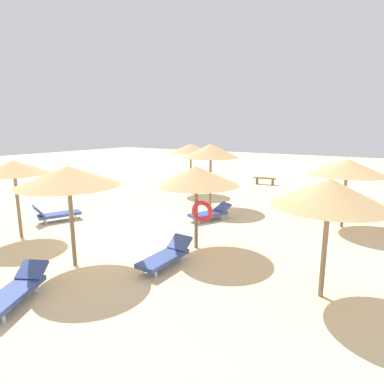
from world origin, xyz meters
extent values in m
plane|color=beige|center=(0.00, 0.00, 0.00)|extent=(80.00, 80.00, 0.00)
cylinder|color=#75604C|center=(-0.30, -2.81, 1.22)|extent=(0.12, 0.12, 2.44)
cone|color=tan|center=(-0.30, -2.81, 2.61)|extent=(2.83, 2.83, 0.54)
cylinder|color=#75604C|center=(-3.98, -2.32, 1.21)|extent=(0.12, 0.12, 2.42)
cone|color=tan|center=(-3.98, -2.32, 2.56)|extent=(2.37, 2.37, 0.48)
cylinder|color=#75604C|center=(1.94, 0.22, 1.11)|extent=(0.12, 0.12, 2.22)
cone|color=tan|center=(1.94, 0.22, 2.42)|extent=(2.74, 2.74, 0.60)
torus|color=red|center=(2.16, 0.22, 1.28)|extent=(0.71, 0.30, 0.70)
cylinder|color=#75604C|center=(-0.39, 5.30, 1.29)|extent=(0.12, 0.12, 2.59)
cone|color=tan|center=(-0.39, 5.30, 2.82)|extent=(2.78, 2.78, 0.66)
cylinder|color=#75604C|center=(-3.07, 7.64, 1.28)|extent=(0.12, 0.12, 2.56)
cone|color=tan|center=(-3.07, 7.64, 2.73)|extent=(2.49, 2.49, 0.55)
cylinder|color=#75604C|center=(5.68, 5.26, 1.11)|extent=(0.12, 0.12, 2.22)
cone|color=tan|center=(5.68, 5.26, 2.43)|extent=(2.88, 2.88, 0.62)
cylinder|color=#75604C|center=(6.04, -0.78, 1.15)|extent=(0.12, 0.12, 2.29)
cone|color=tan|center=(6.04, -0.78, 2.50)|extent=(2.55, 2.55, 0.62)
cube|color=#33478C|center=(0.34, -4.94, 0.28)|extent=(1.35, 1.80, 0.12)
cube|color=#33478C|center=(-0.03, -4.23, 0.48)|extent=(0.80, 0.75, 0.35)
cylinder|color=silver|center=(-0.13, -4.51, 0.11)|extent=(0.06, 0.06, 0.22)
cylinder|color=silver|center=(0.26, -4.30, 0.11)|extent=(0.06, 0.06, 0.22)
cylinder|color=silver|center=(0.81, -5.37, 0.11)|extent=(0.06, 0.06, 0.22)
cube|color=#33478C|center=(-4.61, -0.30, 0.28)|extent=(1.25, 1.82, 0.12)
cube|color=#33478C|center=(-4.92, -1.04, 0.55)|extent=(0.75, 0.63, 0.47)
cylinder|color=silver|center=(-4.64, -0.94, 0.11)|extent=(0.06, 0.06, 0.22)
cylinder|color=silver|center=(-5.05, -0.77, 0.11)|extent=(0.06, 0.06, 0.22)
cylinder|color=silver|center=(-4.17, 0.17, 0.11)|extent=(0.06, 0.06, 0.22)
cylinder|color=silver|center=(-4.58, 0.34, 0.11)|extent=(0.06, 0.06, 0.22)
cube|color=#33478C|center=(1.96, -1.56, 0.28)|extent=(0.67, 1.71, 0.12)
cube|color=#33478C|center=(1.97, -0.76, 0.50)|extent=(0.65, 0.51, 0.38)
cylinder|color=silver|center=(1.75, -0.95, 0.11)|extent=(0.06, 0.06, 0.22)
cylinder|color=silver|center=(2.19, -0.96, 0.11)|extent=(0.06, 0.06, 0.22)
cylinder|color=silver|center=(1.73, -2.15, 0.11)|extent=(0.06, 0.06, 0.22)
cylinder|color=silver|center=(2.17, -2.16, 0.11)|extent=(0.06, 0.06, 0.22)
cube|color=#33478C|center=(0.70, 3.19, 0.28)|extent=(1.31, 1.81, 0.12)
cube|color=#33478C|center=(1.04, 3.91, 0.48)|extent=(0.80, 0.74, 0.35)
cylinder|color=silver|center=(0.76, 3.83, 0.11)|extent=(0.06, 0.06, 0.22)
cylinder|color=silver|center=(1.16, 3.64, 0.11)|extent=(0.06, 0.06, 0.22)
cylinder|color=silver|center=(0.24, 2.74, 0.11)|extent=(0.06, 0.06, 0.22)
cylinder|color=silver|center=(0.64, 2.55, 0.11)|extent=(0.06, 0.06, 0.22)
cube|color=#33478C|center=(-2.57, 9.56, 0.28)|extent=(1.15, 1.82, 0.12)
cube|color=#33478C|center=(-2.83, 10.32, 0.50)|extent=(0.76, 0.67, 0.39)
cylinder|color=silver|center=(-2.97, 10.06, 0.11)|extent=(0.06, 0.06, 0.22)
cylinder|color=silver|center=(-2.55, 10.20, 0.11)|extent=(0.06, 0.06, 0.22)
cylinder|color=silver|center=(-2.59, 8.92, 0.11)|extent=(0.06, 0.06, 0.22)
cylinder|color=silver|center=(-2.17, 9.06, 0.11)|extent=(0.06, 0.06, 0.22)
cube|color=brown|center=(-0.32, 13.02, 0.45)|extent=(1.54, 0.62, 0.08)
cube|color=brown|center=(-0.87, 12.94, 0.21)|extent=(0.17, 0.37, 0.41)
cube|color=brown|center=(0.22, 13.10, 0.21)|extent=(0.17, 0.37, 0.41)
camera|label=1|loc=(7.14, -8.13, 3.89)|focal=29.37mm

